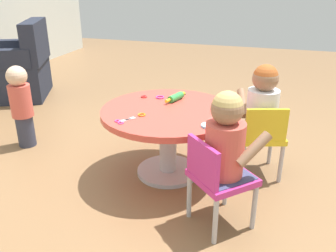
% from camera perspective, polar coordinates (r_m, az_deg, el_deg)
% --- Properties ---
extents(ground_plane, '(10.00, 10.00, 0.00)m').
position_cam_1_polar(ground_plane, '(2.62, -0.00, -7.38)').
color(ground_plane, olive).
extents(craft_table, '(0.90, 0.90, 0.49)m').
position_cam_1_polar(craft_table, '(2.45, -0.00, 0.18)').
color(craft_table, silver).
rests_on(craft_table, ground).
extents(child_chair_left, '(0.42, 0.42, 0.54)m').
position_cam_1_polar(child_chair_left, '(1.99, 7.84, -8.10)').
color(child_chair_left, '#B7B7BC').
rests_on(child_chair_left, ground).
extents(seated_child_left, '(0.43, 0.43, 0.51)m').
position_cam_1_polar(seated_child_left, '(1.90, 9.18, -1.94)').
color(seated_child_left, '#3F4772').
rests_on(seated_child_left, ground).
extents(child_chair_right, '(0.38, 0.38, 0.54)m').
position_cam_1_polar(child_chair_right, '(2.53, 14.46, -1.49)').
color(child_chair_right, '#B7B7BC').
rests_on(child_chair_right, ground).
extents(seated_child_right, '(0.41, 0.36, 0.51)m').
position_cam_1_polar(seated_child_right, '(2.48, 14.75, 3.65)').
color(seated_child_right, '#3F4772').
rests_on(seated_child_right, ground).
extents(armchair_dark, '(0.94, 0.95, 0.85)m').
position_cam_1_polar(armchair_dark, '(4.48, -22.73, 8.19)').
color(armchair_dark, '#232838').
rests_on(armchair_dark, ground).
extents(toddler_standing, '(0.17, 0.17, 0.67)m').
position_cam_1_polar(toddler_standing, '(3.10, -22.21, 3.20)').
color(toddler_standing, '#33384C').
rests_on(toddler_standing, ground).
extents(rolling_pin, '(0.23, 0.09, 0.05)m').
position_cam_1_polar(rolling_pin, '(2.57, 1.17, 4.60)').
color(rolling_pin, green).
rests_on(rolling_pin, craft_table).
extents(craft_scissors, '(0.14, 0.12, 0.01)m').
position_cam_1_polar(craft_scissors, '(2.22, -7.16, 0.81)').
color(craft_scissors, silver).
rests_on(craft_scissors, craft_table).
extents(playdough_blob_0, '(0.09, 0.09, 0.01)m').
position_cam_1_polar(playdough_blob_0, '(2.14, 6.51, 0.06)').
color(playdough_blob_0, '#8CCCF2').
rests_on(playdough_blob_0, craft_table).
extents(cookie_cutter_0, '(0.05, 0.05, 0.01)m').
position_cam_1_polar(cookie_cutter_0, '(2.65, -3.82, 4.68)').
color(cookie_cutter_0, red).
rests_on(cookie_cutter_0, craft_table).
extents(cookie_cutter_1, '(0.05, 0.05, 0.01)m').
position_cam_1_polar(cookie_cutter_1, '(2.30, -4.19, 1.80)').
color(cookie_cutter_1, orange).
rests_on(cookie_cutter_1, craft_table).
extents(cookie_cutter_2, '(0.06, 0.06, 0.01)m').
position_cam_1_polar(cookie_cutter_2, '(2.63, -1.28, 4.59)').
color(cookie_cutter_2, '#D83FA5').
rests_on(cookie_cutter_2, craft_table).
extents(cookie_cutter_3, '(0.07, 0.07, 0.01)m').
position_cam_1_polar(cookie_cutter_3, '(2.71, 2.01, 5.16)').
color(cookie_cutter_3, '#4CB259').
rests_on(cookie_cutter_3, craft_table).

